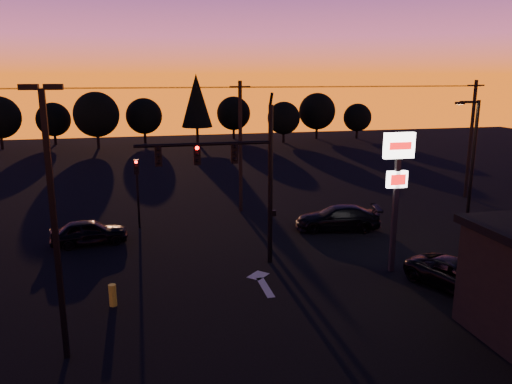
# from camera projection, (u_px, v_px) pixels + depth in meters

# --- Properties ---
(ground) EXTENTS (120.00, 120.00, 0.00)m
(ground) POSITION_uv_depth(u_px,v_px,m) (260.00, 298.00, 21.55)
(ground) COLOR black
(ground) RESTS_ON ground
(lane_arrow) EXTENTS (1.20, 3.10, 0.01)m
(lane_arrow) POSITION_uv_depth(u_px,v_px,m) (262.00, 281.00, 23.24)
(lane_arrow) COLOR beige
(lane_arrow) RESTS_ON ground
(traffic_signal_mast) EXTENTS (6.79, 0.52, 8.58)m
(traffic_signal_mast) POSITION_uv_depth(u_px,v_px,m) (239.00, 169.00, 24.17)
(traffic_signal_mast) COLOR black
(traffic_signal_mast) RESTS_ON ground
(secondary_signal) EXTENTS (0.30, 0.31, 4.35)m
(secondary_signal) POSITION_uv_depth(u_px,v_px,m) (137.00, 184.00, 30.67)
(secondary_signal) COLOR black
(secondary_signal) RESTS_ON ground
(parking_lot_light) EXTENTS (1.25, 0.30, 9.14)m
(parking_lot_light) POSITION_uv_depth(u_px,v_px,m) (53.00, 208.00, 15.83)
(parking_lot_light) COLOR black
(parking_lot_light) RESTS_ON ground
(pylon_sign) EXTENTS (1.50, 0.28, 6.80)m
(pylon_sign) POSITION_uv_depth(u_px,v_px,m) (397.00, 173.00, 23.38)
(pylon_sign) COLOR black
(pylon_sign) RESTS_ON ground
(streetlight) EXTENTS (1.55, 0.35, 8.00)m
(streetlight) POSITION_uv_depth(u_px,v_px,m) (471.00, 163.00, 28.81)
(streetlight) COLOR black
(streetlight) RESTS_ON ground
(utility_pole_1) EXTENTS (1.40, 0.26, 9.00)m
(utility_pole_1) POSITION_uv_depth(u_px,v_px,m) (240.00, 146.00, 34.20)
(utility_pole_1) COLOR black
(utility_pole_1) RESTS_ON ground
(utility_pole_2) EXTENTS (1.40, 0.26, 9.00)m
(utility_pole_2) POSITION_uv_depth(u_px,v_px,m) (471.00, 139.00, 38.17)
(utility_pole_2) COLOR black
(utility_pole_2) RESTS_ON ground
(power_wires) EXTENTS (36.00, 1.22, 0.07)m
(power_wires) POSITION_uv_depth(u_px,v_px,m) (240.00, 87.00, 33.28)
(power_wires) COLOR black
(power_wires) RESTS_ON ground
(bollard) EXTENTS (0.31, 0.31, 0.94)m
(bollard) POSITION_uv_depth(u_px,v_px,m) (113.00, 295.00, 20.72)
(bollard) COLOR gold
(bollard) RESTS_ON ground
(tree_1) EXTENTS (4.54, 4.54, 5.71)m
(tree_1) POSITION_uv_depth(u_px,v_px,m) (53.00, 119.00, 67.44)
(tree_1) COLOR black
(tree_1) RESTS_ON ground
(tree_2) EXTENTS (5.77, 5.78, 7.26)m
(tree_2) POSITION_uv_depth(u_px,v_px,m) (96.00, 115.00, 63.81)
(tree_2) COLOR black
(tree_2) RESTS_ON ground
(tree_3) EXTENTS (4.95, 4.95, 6.22)m
(tree_3) POSITION_uv_depth(u_px,v_px,m) (144.00, 116.00, 69.07)
(tree_3) COLOR black
(tree_3) RESTS_ON ground
(tree_4) EXTENTS (4.18, 4.18, 9.50)m
(tree_4) POSITION_uv_depth(u_px,v_px,m) (197.00, 101.00, 67.27)
(tree_4) COLOR black
(tree_4) RESTS_ON ground
(tree_5) EXTENTS (4.95, 4.95, 6.22)m
(tree_5) POSITION_uv_depth(u_px,v_px,m) (234.00, 113.00, 73.84)
(tree_5) COLOR black
(tree_5) RESTS_ON ground
(tree_6) EXTENTS (4.54, 4.54, 5.71)m
(tree_6) POSITION_uv_depth(u_px,v_px,m) (284.00, 118.00, 69.55)
(tree_6) COLOR black
(tree_6) RESTS_ON ground
(tree_7) EXTENTS (5.36, 5.36, 6.74)m
(tree_7) POSITION_uv_depth(u_px,v_px,m) (317.00, 111.00, 73.58)
(tree_7) COLOR black
(tree_7) RESTS_ON ground
(tree_8) EXTENTS (4.12, 4.12, 5.19)m
(tree_8) POSITION_uv_depth(u_px,v_px,m) (357.00, 117.00, 74.17)
(tree_8) COLOR black
(tree_8) RESTS_ON ground
(car_left) EXTENTS (4.39, 2.20, 1.44)m
(car_left) POSITION_uv_depth(u_px,v_px,m) (89.00, 232.00, 28.22)
(car_left) COLOR black
(car_left) RESTS_ON ground
(car_right) EXTENTS (5.51, 3.12, 1.51)m
(car_right) POSITION_uv_depth(u_px,v_px,m) (338.00, 218.00, 30.85)
(car_right) COLOR black
(car_right) RESTS_ON ground
(suv_parked) EXTENTS (3.75, 5.24, 1.33)m
(suv_parked) POSITION_uv_depth(u_px,v_px,m) (459.00, 276.00, 22.21)
(suv_parked) COLOR black
(suv_parked) RESTS_ON ground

